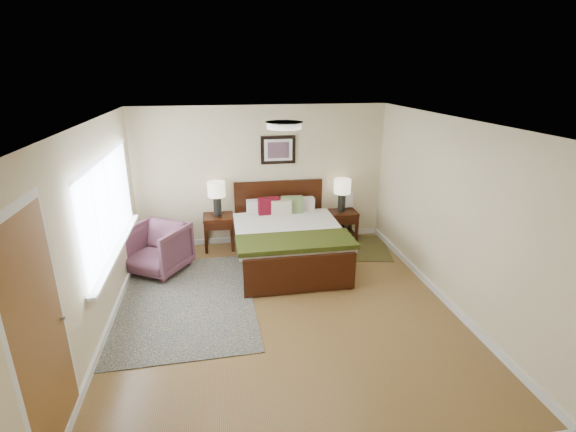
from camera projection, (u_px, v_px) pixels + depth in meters
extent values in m
plane|color=brown|center=(285.00, 310.00, 5.62)|extent=(5.00, 5.00, 0.00)
cube|color=beige|center=(262.00, 176.00, 7.53)|extent=(4.50, 0.04, 2.50)
cube|color=beige|center=(343.00, 348.00, 2.88)|extent=(4.50, 0.04, 2.50)
cube|color=beige|center=(94.00, 235.00, 4.84)|extent=(0.04, 5.00, 2.50)
cube|color=beige|center=(450.00, 214.00, 5.56)|extent=(0.04, 5.00, 2.50)
cube|color=white|center=(284.00, 122.00, 4.79)|extent=(4.50, 5.00, 0.02)
cube|color=silver|center=(108.00, 205.00, 5.45)|extent=(0.02, 2.72, 1.32)
cube|color=silver|center=(109.00, 204.00, 5.45)|extent=(0.01, 2.60, 1.20)
cube|color=silver|center=(118.00, 248.00, 5.67)|extent=(0.10, 2.72, 0.04)
cube|color=silver|center=(40.00, 336.00, 3.27)|extent=(0.01, 1.00, 2.18)
cube|color=brown|center=(42.00, 340.00, 3.29)|extent=(0.01, 0.90, 2.10)
cylinder|color=#999999|center=(63.00, 319.00, 3.66)|extent=(0.04, 0.04, 0.04)
cylinder|color=white|center=(284.00, 125.00, 4.80)|extent=(0.40, 0.40, 0.07)
cylinder|color=beige|center=(284.00, 122.00, 4.79)|extent=(0.44, 0.44, 0.01)
cube|color=#351508|center=(279.00, 210.00, 7.76)|extent=(1.63, 0.06, 1.14)
cube|color=#351508|center=(300.00, 275.00, 5.94)|extent=(1.63, 0.06, 0.57)
cube|color=#351508|center=(241.00, 248.00, 6.77)|extent=(0.06, 2.03, 0.18)
cube|color=#351508|center=(333.00, 242.00, 7.02)|extent=(0.06, 2.03, 0.18)
cube|color=silver|center=(288.00, 238.00, 6.85)|extent=(1.53, 2.01, 0.22)
cube|color=silver|center=(289.00, 231.00, 6.70)|extent=(1.71, 1.78, 0.10)
cube|color=#2C3710|center=(296.00, 242.00, 6.16)|extent=(1.75, 0.70, 0.07)
cube|color=silver|center=(261.00, 207.00, 7.42)|extent=(0.51, 0.18, 0.26)
cube|color=silver|center=(300.00, 205.00, 7.54)|extent=(0.51, 0.18, 0.26)
cube|color=#570916|center=(269.00, 207.00, 7.32)|extent=(0.40, 0.17, 0.33)
cube|color=olive|center=(292.00, 205.00, 7.38)|extent=(0.39, 0.16, 0.33)
cube|color=beige|center=(281.00, 208.00, 7.28)|extent=(0.35, 0.13, 0.28)
cube|color=black|center=(278.00, 150.00, 7.40)|extent=(0.62, 0.03, 0.50)
cube|color=silver|center=(278.00, 150.00, 7.38)|extent=(0.50, 0.01, 0.38)
cube|color=#A52D23|center=(278.00, 150.00, 7.37)|extent=(0.38, 0.01, 0.28)
cube|color=#351508|center=(218.00, 217.00, 7.40)|extent=(0.52, 0.47, 0.05)
cube|color=#351508|center=(206.00, 238.00, 7.27)|extent=(0.05, 0.05, 0.58)
cube|color=#351508|center=(232.00, 236.00, 7.35)|extent=(0.05, 0.05, 0.58)
cube|color=#351508|center=(206.00, 230.00, 7.66)|extent=(0.05, 0.05, 0.58)
cube|color=#351508|center=(231.00, 228.00, 7.73)|extent=(0.05, 0.05, 0.58)
cube|color=#351508|center=(219.00, 226.00, 7.23)|extent=(0.46, 0.03, 0.14)
cube|color=#351508|center=(341.00, 213.00, 7.78)|extent=(0.57, 0.43, 0.05)
cube|color=#351508|center=(330.00, 231.00, 7.66)|extent=(0.05, 0.05, 0.52)
cube|color=#351508|center=(357.00, 229.00, 7.74)|extent=(0.05, 0.05, 0.52)
cube|color=#351508|center=(325.00, 224.00, 8.01)|extent=(0.05, 0.05, 0.52)
cube|color=#351508|center=(351.00, 223.00, 8.09)|extent=(0.05, 0.05, 0.52)
cube|color=#351508|center=(344.00, 221.00, 7.63)|extent=(0.51, 0.03, 0.14)
cube|color=#351508|center=(340.00, 233.00, 7.91)|extent=(0.51, 0.37, 0.03)
cube|color=black|center=(340.00, 231.00, 7.90)|extent=(0.21, 0.27, 0.03)
cube|color=black|center=(340.00, 229.00, 7.89)|extent=(0.21, 0.27, 0.03)
cube|color=black|center=(341.00, 228.00, 7.88)|extent=(0.21, 0.27, 0.03)
cylinder|color=black|center=(217.00, 207.00, 7.34)|extent=(0.14, 0.14, 0.32)
cylinder|color=black|center=(217.00, 197.00, 7.28)|extent=(0.02, 0.02, 0.06)
cylinder|color=beige|center=(216.00, 189.00, 7.23)|extent=(0.31, 0.31, 0.26)
cylinder|color=black|center=(342.00, 203.00, 7.72)|extent=(0.14, 0.14, 0.32)
cylinder|color=black|center=(342.00, 194.00, 7.66)|extent=(0.02, 0.02, 0.06)
cylinder|color=beige|center=(342.00, 186.00, 7.61)|extent=(0.31, 0.31, 0.26)
imported|color=brown|center=(157.00, 249.00, 6.60)|extent=(1.15, 1.16, 0.77)
cube|color=#0B1838|center=(184.00, 301.00, 5.84)|extent=(1.96, 2.72, 0.01)
cube|color=black|center=(366.00, 248.00, 7.58)|extent=(0.99, 1.29, 0.01)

